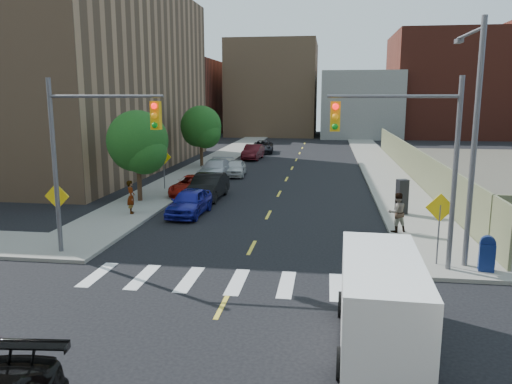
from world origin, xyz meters
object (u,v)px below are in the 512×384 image
(parked_car_black, at_px, (208,187))
(parked_car_silver, at_px, (216,169))
(mailbox, at_px, (487,254))
(parked_car_white, at_px, (235,168))
(parked_car_grey, at_px, (263,147))
(parked_car_red, at_px, (192,186))
(cargo_van, at_px, (381,298))
(payphone, at_px, (402,197))
(pedestrian_east, at_px, (397,212))
(parked_car_blue, at_px, (190,202))
(parked_car_maroon, at_px, (253,152))
(pedestrian_west, at_px, (131,197))

(parked_car_black, xyz_separation_m, parked_car_silver, (-1.30, 7.86, -0.06))
(parked_car_silver, height_order, mailbox, parked_car_silver)
(parked_car_white, distance_m, parked_car_grey, 16.98)
(parked_car_grey, bearing_deg, parked_car_red, -97.37)
(cargo_van, height_order, payphone, cargo_van)
(pedestrian_east, bearing_deg, parked_car_red, -54.49)
(parked_car_white, bearing_deg, parked_car_blue, -94.06)
(parked_car_black, height_order, parked_car_red, parked_car_black)
(parked_car_black, xyz_separation_m, cargo_van, (8.70, -17.37, 0.43))
(cargo_van, bearing_deg, parked_car_black, 118.35)
(parked_car_white, height_order, cargo_van, cargo_van)
(parked_car_maroon, bearing_deg, mailbox, -64.31)
(parked_car_red, xyz_separation_m, parked_car_maroon, (1.12, 19.07, 0.11))
(parked_car_grey, xyz_separation_m, pedestrian_west, (-3.01, -31.23, 0.35))
(mailbox, bearing_deg, parked_car_blue, 160.96)
(parked_car_blue, distance_m, parked_car_grey, 30.57)
(parked_car_grey, bearing_deg, payphone, -73.45)
(parked_car_blue, xyz_separation_m, pedestrian_west, (-3.01, -0.67, 0.32))
(parked_car_black, relative_size, parked_car_grey, 0.97)
(parked_car_red, distance_m, cargo_van, 20.99)
(parked_car_maroon, xyz_separation_m, payphone, (11.42, -23.16, 0.33))
(pedestrian_east, bearing_deg, parked_car_grey, -93.42)
(parked_car_red, xyz_separation_m, pedestrian_west, (-1.71, -6.00, 0.40))
(pedestrian_east, bearing_deg, parked_car_maroon, -89.37)
(parked_car_silver, bearing_deg, parked_car_black, -78.42)
(parked_car_white, bearing_deg, parked_car_black, -94.06)
(parked_car_black, height_order, mailbox, parked_car_black)
(parked_car_silver, xyz_separation_m, parked_car_grey, (1.30, 18.44, -0.04))
(parked_car_white, xyz_separation_m, cargo_van, (8.70, -26.69, 0.57))
(pedestrian_west, bearing_deg, parked_car_red, -37.80)
(parked_car_white, relative_size, payphone, 2.08)
(parked_car_maroon, xyz_separation_m, parked_car_grey, (0.18, 6.16, -0.06))
(parked_car_silver, relative_size, parked_car_grey, 1.02)
(parked_car_black, distance_m, parked_car_maroon, 20.15)
(cargo_van, height_order, mailbox, cargo_van)
(parked_car_blue, distance_m, parked_car_black, 4.26)
(parked_car_blue, bearing_deg, pedestrian_east, -10.58)
(pedestrian_east, bearing_deg, parked_car_blue, -34.22)
(parked_car_white, height_order, pedestrian_east, pedestrian_east)
(parked_car_grey, bearing_deg, mailbox, -75.51)
(parked_car_silver, bearing_deg, pedestrian_west, -95.43)
(parked_car_grey, relative_size, mailbox, 3.84)
(parked_car_black, distance_m, payphone, 11.64)
(parked_car_red, height_order, pedestrian_east, pedestrian_east)
(parked_car_blue, distance_m, parked_car_maroon, 24.41)
(parked_car_black, relative_size, parked_car_white, 1.25)
(parked_car_grey, height_order, mailbox, mailbox)
(parked_car_black, relative_size, pedestrian_west, 2.70)
(parked_car_red, relative_size, parked_car_maroon, 1.01)
(parked_car_white, relative_size, mailbox, 2.98)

